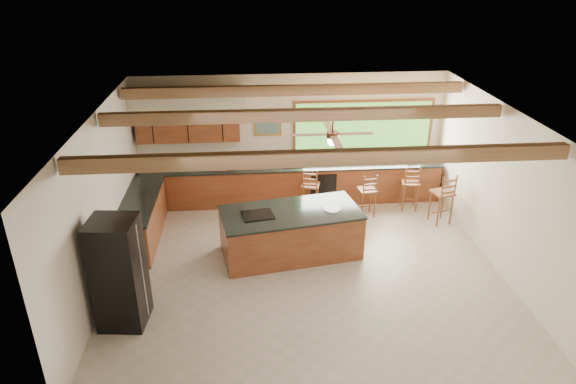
{
  "coord_description": "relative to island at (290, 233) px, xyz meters",
  "views": [
    {
      "loc": [
        -1.02,
        -8.19,
        5.44
      ],
      "look_at": [
        -0.28,
        0.8,
        1.23
      ],
      "focal_mm": 32.0,
      "sensor_mm": 36.0,
      "label": 1
    }
  ],
  "objects": [
    {
      "name": "bar_stool_b",
      "position": [
        0.62,
        1.75,
        0.18
      ],
      "size": [
        0.48,
        0.48,
        1.09
      ],
      "rotation": [
        0.0,
        0.0,
        -0.25
      ],
      "color": "brown",
      "rests_on": "ground"
    },
    {
      "name": "room_shell",
      "position": [
        0.08,
        0.11,
        1.74
      ],
      "size": [
        7.27,
        6.54,
        3.02
      ],
      "color": "beige",
      "rests_on": "ground"
    },
    {
      "name": "bar_stool_c",
      "position": [
        2.92,
        1.69,
        0.18
      ],
      "size": [
        0.44,
        0.44,
        1.09
      ],
      "rotation": [
        0.0,
        0.0,
        -0.13
      ],
      "color": "brown",
      "rests_on": "ground"
    },
    {
      "name": "bar_stool_d",
      "position": [
        3.42,
        0.99,
        0.23
      ],
      "size": [
        0.51,
        0.51,
        1.18
      ],
      "rotation": [
        0.0,
        0.0,
        0.26
      ],
      "color": "brown",
      "rests_on": "ground"
    },
    {
      "name": "ground",
      "position": [
        0.25,
        -0.55,
        -0.47
      ],
      "size": [
        7.2,
        7.2,
        0.0
      ],
      "primitive_type": "plane",
      "color": "#B9A899",
      "rests_on": "ground"
    },
    {
      "name": "island",
      "position": [
        0.0,
        0.0,
        0.0
      ],
      "size": [
        2.86,
        1.7,
        0.95
      ],
      "rotation": [
        0.0,
        0.0,
        0.17
      ],
      "color": "brown",
      "rests_on": "ground"
    },
    {
      "name": "counter_run",
      "position": [
        -0.56,
        1.97,
        -0.0
      ],
      "size": [
        7.12,
        3.1,
        1.27
      ],
      "color": "brown",
      "rests_on": "ground"
    },
    {
      "name": "refrigerator",
      "position": [
        -2.85,
        -1.85,
        0.45
      ],
      "size": [
        0.79,
        0.77,
        1.84
      ],
      "rotation": [
        0.0,
        0.0,
        -0.1
      ],
      "color": "black",
      "rests_on": "ground"
    },
    {
      "name": "bar_stool_a",
      "position": [
        1.86,
        1.45,
        0.15
      ],
      "size": [
        0.42,
        0.42,
        1.05
      ],
      "rotation": [
        0.0,
        0.0,
        0.12
      ],
      "color": "brown",
      "rests_on": "ground"
    }
  ]
}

